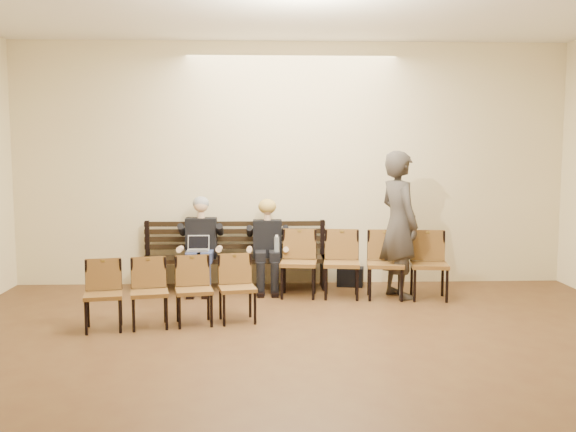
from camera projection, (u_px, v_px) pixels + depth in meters
name	position (u px, v px, depth m)	size (l,w,h in m)	color
ground	(324.00, 430.00, 4.52)	(10.00, 10.00, 0.00)	brown
room_walls	(316.00, 77.00, 5.04)	(8.02, 10.01, 3.51)	beige
bench	(235.00, 273.00, 9.08)	(2.60, 0.90, 0.45)	black
seated_man	(201.00, 245.00, 8.90)	(0.53, 0.73, 1.27)	black
seated_woman	(267.00, 249.00, 8.95)	(0.50, 0.69, 1.16)	black
laptop	(198.00, 253.00, 8.72)	(0.30, 0.23, 0.22)	silver
water_bottle	(277.00, 252.00, 8.74)	(0.07, 0.07, 0.24)	silver
bag	(350.00, 277.00, 9.26)	(0.37, 0.25, 0.27)	black
passerby	(399.00, 214.00, 8.48)	(0.82, 0.54, 2.24)	#342F2A
chair_row_front	(363.00, 264.00, 8.48)	(2.19, 0.49, 0.90)	brown
chair_row_back	(172.00, 292.00, 7.14)	(1.88, 0.42, 0.77)	brown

